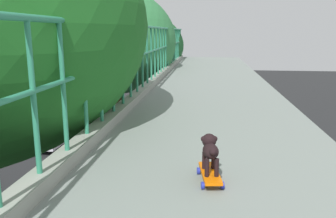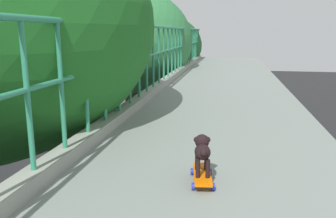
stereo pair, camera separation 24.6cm
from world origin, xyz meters
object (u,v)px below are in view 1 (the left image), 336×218
object	(u,v)px
car_silver_fifth	(58,192)
city_bus	(70,101)
small_dog	(210,149)
toy_skateboard	(210,174)

from	to	relation	value
car_silver_fifth	city_bus	distance (m)	11.39
car_silver_fifth	small_dog	world-z (taller)	small_dog
car_silver_fifth	toy_skateboard	bearing A→B (deg)	-57.41
car_silver_fifth	city_bus	world-z (taller)	city_bus
city_bus	small_dog	xyz separation A→B (m)	(9.09, -19.00, 3.55)
city_bus	small_dog	bearing A→B (deg)	-64.44
toy_skateboard	small_dog	world-z (taller)	small_dog
city_bus	toy_skateboard	xyz separation A→B (m)	(9.09, -19.02, 3.34)
car_silver_fifth	small_dog	size ratio (longest dim) A/B	12.02
city_bus	toy_skateboard	world-z (taller)	toy_skateboard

